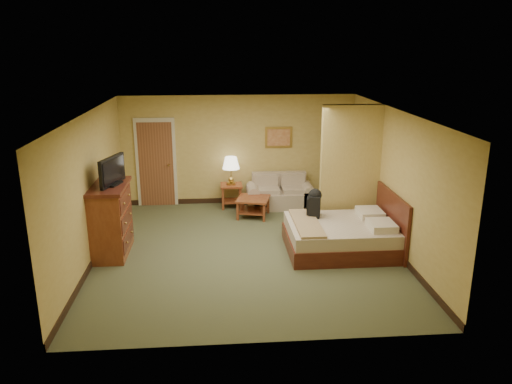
{
  "coord_description": "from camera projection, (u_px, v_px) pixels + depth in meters",
  "views": [
    {
      "loc": [
        -0.53,
        -8.64,
        3.74
      ],
      "look_at": [
        0.22,
        0.6,
        0.97
      ],
      "focal_mm": 35.0,
      "sensor_mm": 36.0,
      "label": 1
    }
  ],
  "objects": [
    {
      "name": "table_lamp",
      "position": [
        231.0,
        164.0,
        11.57
      ],
      "size": [
        0.4,
        0.4,
        0.66
      ],
      "color": "#B79543",
      "rests_on": "side_table"
    },
    {
      "name": "right_wall",
      "position": [
        395.0,
        181.0,
        9.2
      ],
      "size": [
        0.02,
        6.0,
        2.6
      ],
      "primitive_type": "cube",
      "color": "tan",
      "rests_on": "floor"
    },
    {
      "name": "side_table",
      "position": [
        231.0,
        192.0,
        11.77
      ],
      "size": [
        0.51,
        0.51,
        0.56
      ],
      "color": "maroon",
      "rests_on": "floor"
    },
    {
      "name": "wall_picture",
      "position": [
        279.0,
        137.0,
        11.82
      ],
      "size": [
        0.64,
        0.04,
        0.5
      ],
      "color": "#B78E3F",
      "rests_on": "back_wall"
    },
    {
      "name": "dresser",
      "position": [
        111.0,
        220.0,
        9.06
      ],
      "size": [
        0.65,
        1.24,
        1.32
      ],
      "color": "maroon",
      "rests_on": "floor"
    },
    {
      "name": "door",
      "position": [
        156.0,
        163.0,
        11.75
      ],
      "size": [
        0.94,
        0.16,
        2.1
      ],
      "color": "beige",
      "rests_on": "floor"
    },
    {
      "name": "back_wall",
      "position": [
        239.0,
        150.0,
        11.85
      ],
      "size": [
        5.5,
        0.02,
        2.6
      ],
      "primitive_type": "cube",
      "color": "tan",
      "rests_on": "floor"
    },
    {
      "name": "coffee_table",
      "position": [
        253.0,
        203.0,
        11.12
      ],
      "size": [
        0.84,
        0.84,
        0.44
      ],
      "rotation": [
        0.0,
        0.0,
        -0.26
      ],
      "color": "maroon",
      "rests_on": "floor"
    },
    {
      "name": "bed",
      "position": [
        344.0,
        235.0,
        9.32
      ],
      "size": [
        2.0,
        1.7,
        1.1
      ],
      "color": "#491911",
      "rests_on": "floor"
    },
    {
      "name": "baseboard",
      "position": [
        239.0,
        200.0,
        12.2
      ],
      "size": [
        5.5,
        0.02,
        0.12
      ],
      "primitive_type": "cube",
      "color": "black",
      "rests_on": "floor"
    },
    {
      "name": "floor",
      "position": [
        247.0,
        251.0,
        9.36
      ],
      "size": [
        6.0,
        6.0,
        0.0
      ],
      "primitive_type": "plane",
      "color": "#4D5235",
      "rests_on": "ground"
    },
    {
      "name": "loveseat",
      "position": [
        280.0,
        196.0,
        11.81
      ],
      "size": [
        1.57,
        0.73,
        0.8
      ],
      "color": "tan",
      "rests_on": "floor"
    },
    {
      "name": "tv",
      "position": [
        112.0,
        172.0,
        8.81
      ],
      "size": [
        0.31,
        0.82,
        0.51
      ],
      "rotation": [
        0.0,
        0.0,
        -0.29
      ],
      "color": "black",
      "rests_on": "dresser"
    },
    {
      "name": "partition",
      "position": [
        350.0,
        170.0,
        10.04
      ],
      "size": [
        1.2,
        0.15,
        2.6
      ],
      "primitive_type": "cube",
      "color": "tan",
      "rests_on": "floor"
    },
    {
      "name": "ceiling",
      "position": [
        246.0,
        112.0,
        8.62
      ],
      "size": [
        6.0,
        6.0,
        0.0
      ],
      "primitive_type": "plane",
      "rotation": [
        3.14,
        0.0,
        0.0
      ],
      "color": "white",
      "rests_on": "back_wall"
    },
    {
      "name": "left_wall",
      "position": [
        91.0,
        188.0,
        8.78
      ],
      "size": [
        0.02,
        6.0,
        2.6
      ],
      "primitive_type": "cube",
      "color": "tan",
      "rests_on": "floor"
    },
    {
      "name": "backpack",
      "position": [
        315.0,
        202.0,
        9.54
      ],
      "size": [
        0.28,
        0.36,
        0.55
      ],
      "rotation": [
        0.0,
        0.0,
        -0.25
      ],
      "color": "black",
      "rests_on": "bed"
    }
  ]
}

